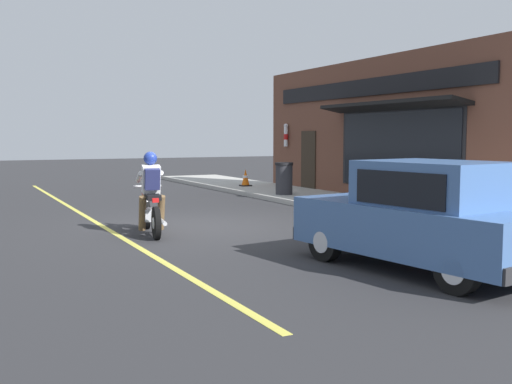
{
  "coord_description": "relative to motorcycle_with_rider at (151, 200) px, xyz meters",
  "views": [
    {
      "loc": [
        -4.62,
        -11.76,
        1.91
      ],
      "look_at": [
        0.08,
        -2.54,
        0.95
      ],
      "focal_mm": 42.0,
      "sensor_mm": 36.0,
      "label": 1
    }
  ],
  "objects": [
    {
      "name": "sidewalk_curb",
      "position": [
        6.23,
        3.45,
        -0.61
      ],
      "size": [
        2.6,
        22.0,
        0.14
      ],
      "primitive_type": "cube",
      "color": "#ADAAA3",
      "rests_on": "ground"
    },
    {
      "name": "storefront_building",
      "position": [
        7.76,
        3.06,
        1.43
      ],
      "size": [
        1.25,
        11.38,
        4.2
      ],
      "color": "brown",
      "rests_on": "ground"
    },
    {
      "name": "traffic_cone",
      "position": [
        5.93,
        7.94,
        -0.25
      ],
      "size": [
        0.36,
        0.36,
        0.6
      ],
      "color": "black",
      "rests_on": "sidewalk_curb"
    },
    {
      "name": "motorcycle_with_rider",
      "position": [
        0.0,
        0.0,
        0.0
      ],
      "size": [
        0.65,
        2.01,
        1.62
      ],
      "color": "black",
      "rests_on": "ground"
    },
    {
      "name": "fire_hydrant",
      "position": [
        5.68,
        -2.02,
        -0.11
      ],
      "size": [
        0.36,
        0.24,
        0.88
      ],
      "color": "red",
      "rests_on": "sidewalk_curb"
    },
    {
      "name": "lane_stripe",
      "position": [
        -0.63,
        3.45,
        -0.67
      ],
      "size": [
        0.12,
        19.8,
        0.01
      ],
      "primitive_type": "cube",
      "color": "#D1C64C",
      "rests_on": "ground"
    },
    {
      "name": "car_hatchback",
      "position": [
        2.5,
        -4.86,
        0.09
      ],
      "size": [
        2.13,
        3.97,
        1.57
      ],
      "color": "black",
      "rests_on": "ground"
    },
    {
      "name": "trash_bin",
      "position": [
        5.62,
        4.6,
        -0.04
      ],
      "size": [
        0.56,
        0.56,
        0.98
      ],
      "color": "#2D2D33",
      "rests_on": "sidewalk_curb"
    },
    {
      "name": "ground_plane",
      "position": [
        1.17,
        0.45,
        -0.68
      ],
      "size": [
        80.0,
        80.0,
        0.0
      ],
      "primitive_type": "plane",
      "color": "#2B2B2D"
    }
  ]
}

